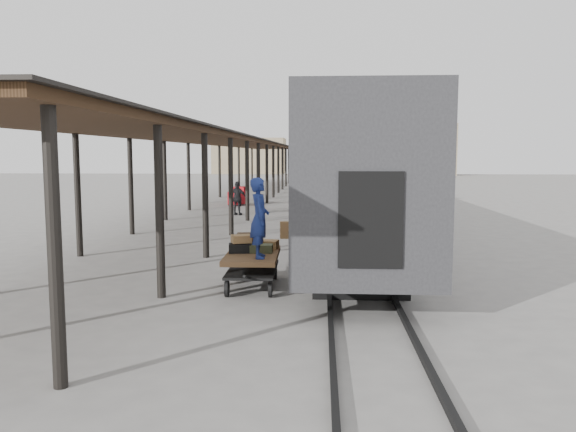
% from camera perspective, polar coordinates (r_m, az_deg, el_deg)
% --- Properties ---
extents(ground, '(160.00, 160.00, 0.00)m').
position_cam_1_polar(ground, '(14.90, -5.54, -6.37)').
color(ground, slate).
rests_on(ground, ground).
extents(train, '(3.45, 76.01, 4.01)m').
position_cam_1_polar(train, '(48.17, 4.51, 5.59)').
color(train, silver).
rests_on(train, ground).
extents(canopy, '(4.90, 64.30, 4.15)m').
position_cam_1_polar(canopy, '(38.79, -5.07, 7.36)').
color(canopy, '#422B19').
rests_on(canopy, ground).
extents(rails, '(1.54, 150.00, 0.12)m').
position_cam_1_polar(rails, '(48.48, 4.48, 2.48)').
color(rails, black).
rests_on(rails, ground).
extents(building_far, '(18.00, 10.00, 8.00)m').
position_cam_1_polar(building_far, '(93.11, 10.71, 6.63)').
color(building_far, tan).
rests_on(building_far, ground).
extents(building_left, '(12.00, 8.00, 6.00)m').
position_cam_1_polar(building_left, '(97.14, -3.88, 6.11)').
color(building_left, tan).
rests_on(building_left, ground).
extents(baggage_cart, '(1.30, 2.43, 0.86)m').
position_cam_1_polar(baggage_cart, '(13.81, -3.62, -4.62)').
color(baggage_cart, brown).
rests_on(baggage_cart, ground).
extents(suitcase_stack, '(1.24, 1.09, 0.43)m').
position_cam_1_polar(suitcase_stack, '(14.11, -3.83, -2.84)').
color(suitcase_stack, '#3D3C3F').
rests_on(suitcase_stack, baggage_cart).
extents(luggage_tug, '(1.16, 1.52, 1.19)m').
position_cam_1_polar(luggage_tug, '(36.21, -5.10, 1.96)').
color(luggage_tug, maroon).
rests_on(luggage_tug, ground).
extents(porter, '(0.53, 0.73, 1.87)m').
position_cam_1_polar(porter, '(12.97, -2.91, -0.20)').
color(porter, navy).
rests_on(porter, baggage_cart).
extents(pedestrian, '(1.15, 0.73, 1.82)m').
position_cam_1_polar(pedestrian, '(30.26, -5.13, 1.80)').
color(pedestrian, black).
rests_on(pedestrian, ground).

